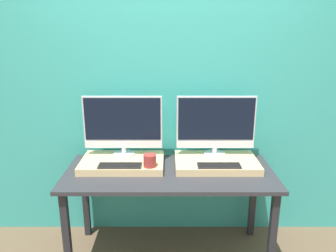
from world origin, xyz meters
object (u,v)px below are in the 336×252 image
at_px(monitor_left, 122,124).
at_px(mug, 148,161).
at_px(monitor_right, 214,124).
at_px(keyboard_right, 218,165).
at_px(keyboard_left, 119,166).

distance_m(monitor_left, mug, 0.40).
bearing_deg(monitor_right, keyboard_right, -90.00).
distance_m(mug, monitor_right, 0.61).
bearing_deg(monitor_left, keyboard_right, -18.26).
bearing_deg(monitor_left, keyboard_left, -90.00).
bearing_deg(mug, monitor_right, 25.31).
relative_size(monitor_left, keyboard_right, 1.93).
bearing_deg(keyboard_right, mug, 180.00).
height_order(keyboard_left, mug, mug).
relative_size(monitor_left, monitor_right, 1.00).
bearing_deg(monitor_left, mug, -47.49).
distance_m(keyboard_left, keyboard_right, 0.75).
height_order(mug, keyboard_right, mug).
distance_m(monitor_right, keyboard_right, 0.35).
height_order(keyboard_left, keyboard_right, same).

